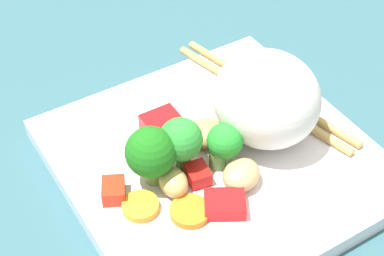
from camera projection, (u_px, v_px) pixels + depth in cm
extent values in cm
cube|color=#305962|center=(215.00, 175.00, 53.71)|extent=(110.00, 110.00, 2.00)
cube|color=white|center=(216.00, 161.00, 52.42)|extent=(25.89, 25.89, 1.74)
ellipsoid|color=white|center=(269.00, 102.00, 50.46)|extent=(11.60, 11.93, 8.23)
cylinder|color=#5F9B4B|center=(181.00, 156.00, 50.26)|extent=(1.76, 1.79, 2.06)
sphere|color=green|center=(180.00, 138.00, 48.35)|extent=(3.56, 3.56, 3.56)
cylinder|color=#71A54A|center=(152.00, 170.00, 49.25)|extent=(2.06, 2.03, 1.90)
sphere|color=#1B6C18|center=(149.00, 150.00, 47.48)|extent=(4.11, 4.11, 4.11)
cylinder|color=#64A850|center=(218.00, 158.00, 50.22)|extent=(2.05, 2.05, 1.80)
sphere|color=green|center=(220.00, 143.00, 49.06)|extent=(3.02, 3.02, 3.02)
cylinder|color=orange|center=(190.00, 211.00, 46.92)|extent=(3.81, 3.81, 0.63)
cylinder|color=orange|center=(155.00, 150.00, 51.64)|extent=(3.14, 3.14, 0.76)
cylinder|color=orange|center=(141.00, 206.00, 47.27)|extent=(4.02, 4.02, 0.64)
cube|color=red|center=(164.00, 129.00, 52.65)|extent=(3.26, 3.54, 1.96)
cube|color=red|center=(198.00, 174.00, 49.28)|extent=(2.01, 2.35, 1.25)
cube|color=red|center=(113.00, 190.00, 47.96)|extent=(2.57, 2.79, 1.40)
cube|color=red|center=(225.00, 204.00, 47.00)|extent=(3.93, 3.63, 1.28)
ellipsoid|color=tan|center=(242.00, 174.00, 48.76)|extent=(4.38, 4.12, 2.00)
ellipsoid|color=tan|center=(209.00, 132.00, 52.31)|extent=(4.53, 4.37, 2.01)
ellipsoid|color=tan|center=(173.00, 182.00, 48.15)|extent=(2.52, 3.12, 2.04)
cylinder|color=tan|center=(268.00, 90.00, 57.29)|extent=(6.06, 20.15, 0.74)
cylinder|color=tan|center=(260.00, 97.00, 56.64)|extent=(6.06, 20.15, 0.74)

